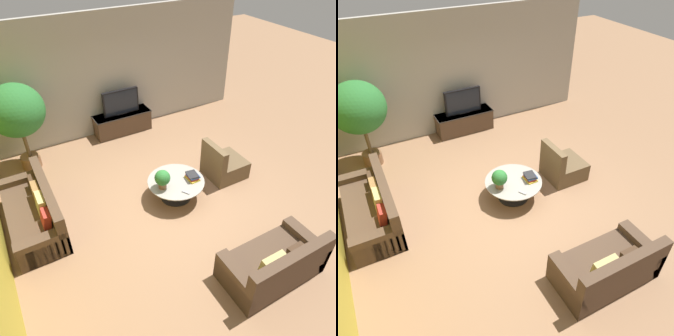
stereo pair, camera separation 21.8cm
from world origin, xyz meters
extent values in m
plane|color=#8C6647|center=(0.00, 0.00, 0.00)|extent=(24.00, 24.00, 0.00)
cube|color=#A39E93|center=(0.00, 3.26, 1.50)|extent=(7.40, 0.12, 3.00)
cube|color=#473323|center=(0.14, 2.94, 0.27)|extent=(1.48, 0.48, 0.55)
cube|color=#2D2823|center=(0.14, 2.94, 0.54)|extent=(1.51, 0.50, 0.02)
cube|color=black|center=(0.14, 2.94, 0.87)|extent=(0.95, 0.08, 0.64)
cube|color=black|center=(0.14, 2.90, 0.87)|extent=(0.87, 0.00, 0.58)
cube|color=black|center=(0.14, 2.94, 0.56)|extent=(0.28, 0.13, 0.02)
cylinder|color=black|center=(0.03, 0.02, 0.01)|extent=(0.63, 0.63, 0.02)
cylinder|color=black|center=(0.03, 0.02, 0.20)|extent=(0.10, 0.10, 0.40)
cylinder|color=gray|center=(0.03, 0.02, 0.41)|extent=(1.14, 1.14, 0.02)
cube|color=#4C3828|center=(-2.65, 0.63, 0.21)|extent=(0.84, 1.99, 0.42)
cube|color=#4C3828|center=(-2.31, 0.63, 0.63)|extent=(0.16, 1.99, 0.42)
cube|color=#4C3828|center=(-2.65, 1.52, 0.27)|extent=(0.84, 0.20, 0.54)
cube|color=#4C3828|center=(-2.65, -0.26, 0.27)|extent=(0.84, 0.20, 0.54)
cube|color=#422D1E|center=(-2.47, 1.15, 0.55)|extent=(0.14, 0.30, 0.27)
cube|color=olive|center=(-2.47, 0.80, 0.58)|extent=(0.14, 0.37, 0.33)
cube|color=tan|center=(-2.47, 0.46, 0.59)|extent=(0.15, 0.38, 0.35)
cube|color=#B23328|center=(-2.47, 0.11, 0.55)|extent=(0.16, 0.29, 0.28)
cube|color=#4C3828|center=(0.39, -2.31, 0.21)|extent=(1.59, 0.84, 0.42)
cube|color=#4C3828|center=(0.39, -2.65, 0.63)|extent=(1.59, 0.16, 0.42)
cube|color=#4C3828|center=(1.09, -2.31, 0.27)|extent=(0.20, 0.84, 0.54)
cube|color=#4C3828|center=(-0.31, -2.31, 0.27)|extent=(0.20, 0.84, 0.54)
cube|color=#422D1E|center=(0.64, -2.49, 0.55)|extent=(0.28, 0.15, 0.27)
cube|color=tan|center=(0.14, -2.49, 0.60)|extent=(0.39, 0.16, 0.36)
cube|color=brown|center=(1.35, 0.11, 0.20)|extent=(0.80, 0.76, 0.40)
cube|color=brown|center=(1.02, 0.11, 0.63)|extent=(0.14, 0.76, 0.46)
cylinder|color=brown|center=(-2.31, 2.54, 0.15)|extent=(0.42, 0.42, 0.30)
cylinder|color=brown|center=(-2.31, 2.54, 0.59)|extent=(0.08, 0.08, 0.58)
ellipsoid|color=#286B2D|center=(-2.31, 2.54, 1.44)|extent=(1.17, 1.17, 1.11)
cylinder|color=brown|center=(-0.30, -0.03, 0.47)|extent=(0.16, 0.16, 0.11)
sphere|color=#286B2D|center=(-0.30, -0.03, 0.65)|extent=(0.31, 0.31, 0.31)
cube|color=gold|center=(0.35, -0.09, 0.43)|extent=(0.21, 0.28, 0.03)
cube|color=#A32823|center=(0.35, -0.08, 0.46)|extent=(0.18, 0.27, 0.04)
cube|color=#2D4C84|center=(0.36, -0.10, 0.50)|extent=(0.22, 0.24, 0.04)
cube|color=#232326|center=(0.34, -0.09, 0.53)|extent=(0.24, 0.28, 0.02)
cube|color=black|center=(-0.05, 0.26, 0.43)|extent=(0.04, 0.16, 0.02)
cube|color=gray|center=(0.01, -0.38, 0.43)|extent=(0.12, 0.16, 0.02)
camera|label=1|loc=(-2.60, -4.26, 4.56)|focal=35.00mm
camera|label=2|loc=(-2.40, -4.37, 4.56)|focal=35.00mm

